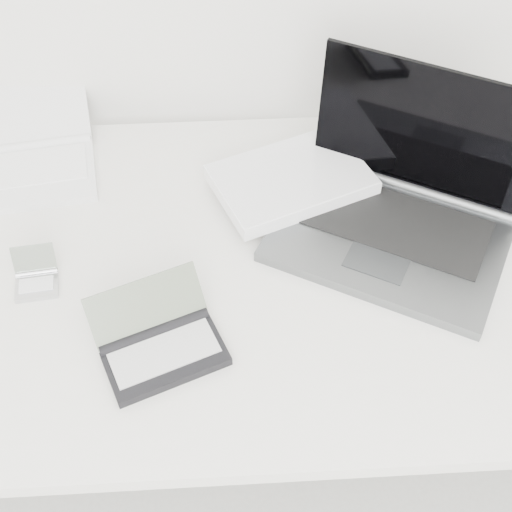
{
  "coord_description": "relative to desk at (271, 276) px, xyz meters",
  "views": [
    {
      "loc": [
        -0.08,
        0.73,
        1.7
      ],
      "look_at": [
        -0.03,
        1.51,
        0.79
      ],
      "focal_mm": 50.0,
      "sensor_mm": 36.0,
      "label": 1
    }
  ],
  "objects": [
    {
      "name": "desk",
      "position": [
        0.0,
        0.0,
        0.0
      ],
      "size": [
        1.6,
        0.8,
        0.73
      ],
      "color": "white",
      "rests_on": "ground"
    },
    {
      "name": "laptop_large",
      "position": [
        0.18,
        0.1,
        0.09
      ],
      "size": [
        0.59,
        0.5,
        0.28
      ],
      "rotation": [
        0.0,
        0.0,
        -0.5
      ],
      "color": "#5D6063",
      "rests_on": "desk"
    },
    {
      "name": "netbook_open_white",
      "position": [
        -0.47,
        0.28,
        0.07
      ],
      "size": [
        0.3,
        0.36,
        0.08
      ],
      "rotation": [
        0.0,
        0.0,
        0.15
      ],
      "color": "white",
      "rests_on": "desk"
    },
    {
      "name": "pda_silver",
      "position": [
        -0.41,
        -0.03,
        0.06
      ],
      "size": [
        0.08,
        0.09,
        0.06
      ],
      "rotation": [
        0.0,
        0.0,
        0.12
      ],
      "color": "#BCBDC1",
      "rests_on": "desk"
    },
    {
      "name": "palmtop_charcoal",
      "position": [
        -0.19,
        -0.18,
        0.07
      ],
      "size": [
        0.23,
        0.22,
        0.09
      ],
      "rotation": [
        0.0,
        0.0,
        0.38
      ],
      "color": "black",
      "rests_on": "desk"
    }
  ]
}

